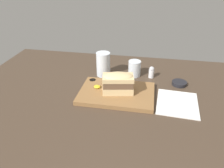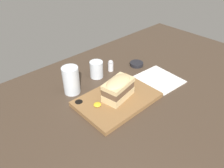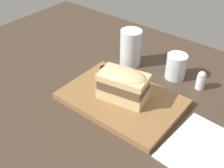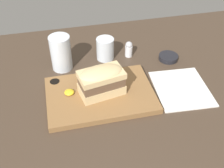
# 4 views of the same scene
# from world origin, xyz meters

# --- Properties ---
(dining_table) EXTENTS (1.60, 0.92, 0.02)m
(dining_table) POSITION_xyz_m (0.00, 0.00, 0.01)
(dining_table) COLOR #423326
(dining_table) RESTS_ON ground
(serving_board) EXTENTS (0.33, 0.22, 0.02)m
(serving_board) POSITION_xyz_m (-0.10, 0.01, 0.03)
(serving_board) COLOR olive
(serving_board) RESTS_ON dining_table
(sandwich) EXTENTS (0.14, 0.10, 0.09)m
(sandwich) POSITION_xyz_m (-0.09, -0.00, 0.09)
(sandwich) COLOR #DBBC84
(sandwich) RESTS_ON serving_board
(mustard_dollop) EXTENTS (0.03, 0.03, 0.01)m
(mustard_dollop) POSITION_xyz_m (-0.19, 0.02, 0.04)
(mustard_dollop) COLOR gold
(mustard_dollop) RESTS_ON serving_board
(water_glass) EXTENTS (0.07, 0.07, 0.12)m
(water_glass) POSITION_xyz_m (-0.20, 0.18, 0.07)
(water_glass) COLOR silver
(water_glass) RESTS_ON dining_table
(wine_glass) EXTENTS (0.06, 0.06, 0.08)m
(wine_glass) POSITION_xyz_m (-0.04, 0.20, 0.06)
(wine_glass) COLOR silver
(wine_glass) RESTS_ON dining_table
(napkin) EXTENTS (0.18, 0.20, 0.00)m
(napkin) POSITION_xyz_m (0.16, -0.02, 0.02)
(napkin) COLOR white
(napkin) RESTS_ON dining_table
(salt_shaker) EXTENTS (0.03, 0.03, 0.06)m
(salt_shaker) POSITION_xyz_m (0.05, 0.20, 0.05)
(salt_shaker) COLOR white
(salt_shaker) RESTS_ON dining_table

